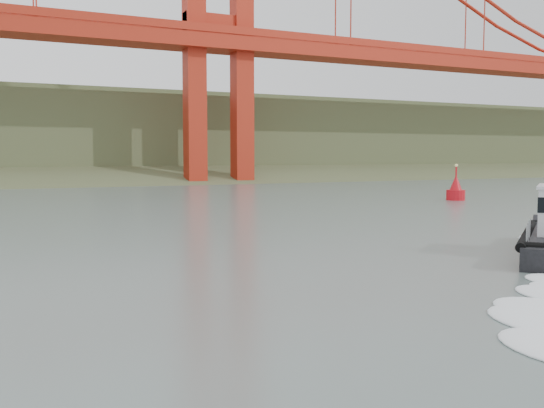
% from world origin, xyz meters
% --- Properties ---
extents(ground, '(400.00, 400.00, 0.00)m').
position_xyz_m(ground, '(0.00, 0.00, 0.00)').
color(ground, slate).
rests_on(ground, ground).
extents(headlands, '(500.00, 105.36, 27.12)m').
position_xyz_m(headlands, '(0.00, 125.50, 7.05)').
color(headlands, '#44512E').
rests_on(headlands, ground).
extents(nav_buoy, '(1.85, 1.85, 3.85)m').
position_xyz_m(nav_buoy, '(30.72, 30.45, 1.01)').
color(nav_buoy, red).
rests_on(nav_buoy, ground).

